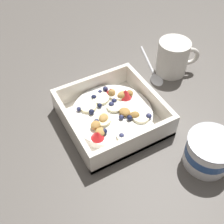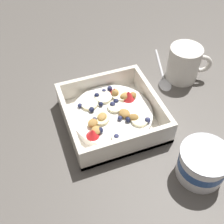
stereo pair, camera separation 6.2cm
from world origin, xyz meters
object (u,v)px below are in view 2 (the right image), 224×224
object	(u,v)px
spoon	(163,77)
coffee_mug	(184,63)
fruit_bowl	(112,115)
yogurt_cup	(203,164)

from	to	relation	value
spoon	coffee_mug	distance (m)	0.06
spoon	coffee_mug	size ratio (longest dim) A/B	1.62
fruit_bowl	yogurt_cup	xyz separation A→B (m)	(-0.11, 0.18, 0.01)
spoon	coffee_mug	world-z (taller)	coffee_mug
spoon	yogurt_cup	distance (m)	0.29
yogurt_cup	coffee_mug	bearing A→B (deg)	-113.08
yogurt_cup	fruit_bowl	bearing A→B (deg)	-58.94
spoon	coffee_mug	bearing A→B (deg)	163.34
coffee_mug	fruit_bowl	bearing A→B (deg)	19.34
fruit_bowl	yogurt_cup	distance (m)	0.22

